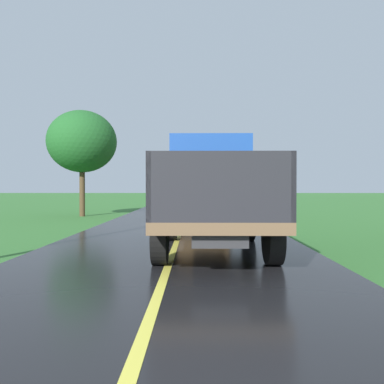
{
  "coord_description": "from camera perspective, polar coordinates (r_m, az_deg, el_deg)",
  "views": [
    {
      "loc": [
        0.51,
        1.18,
        1.53
      ],
      "look_at": [
        0.41,
        11.07,
        1.4
      ],
      "focal_mm": 36.88,
      "sensor_mm": 36.0,
      "label": 1
    }
  ],
  "objects": [
    {
      "name": "banana_truck_near",
      "position": [
        9.82,
        2.77,
        0.41
      ],
      "size": [
        2.38,
        5.82,
        2.8
      ],
      "color": "#2D2D30",
      "rests_on": "road_surface"
    },
    {
      "name": "banana_truck_far",
      "position": [
        20.05,
        1.44,
        0.56
      ],
      "size": [
        2.38,
        5.81,
        2.8
      ],
      "color": "#2D2D30",
      "rests_on": "road_surface"
    },
    {
      "name": "roadside_tree_near_left",
      "position": [
        21.37,
        -15.62,
        7.01
      ],
      "size": [
        3.56,
        3.56,
        5.49
      ],
      "color": "#4C3823",
      "rests_on": "ground"
    }
  ]
}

